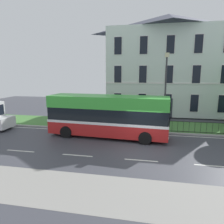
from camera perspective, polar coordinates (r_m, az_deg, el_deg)
ground_plane at (r=15.03m, az=8.61°, el=-9.32°), size 60.00×56.00×0.18m
georgian_townhouse at (r=28.63m, az=14.98°, el=12.90°), size 14.60×9.86×12.40m
iron_verge_railing at (r=18.40m, az=16.44°, el=-3.81°), size 12.13×0.04×0.97m
single_decker_bus at (r=16.46m, az=-1.15°, el=-1.00°), size 9.74×3.09×3.35m
street_lamp_post at (r=18.29m, az=14.73°, el=6.78°), size 0.36×0.24×6.68m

